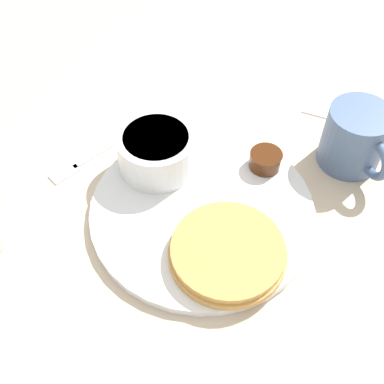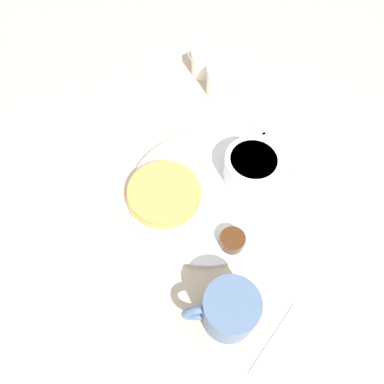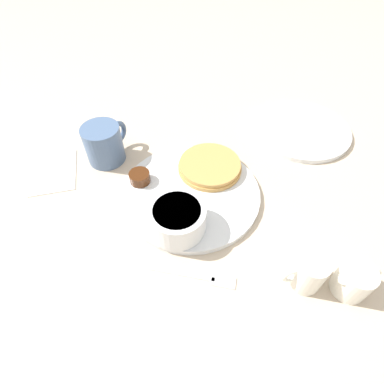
# 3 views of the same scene
# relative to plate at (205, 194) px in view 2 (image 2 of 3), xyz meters

# --- Properties ---
(ground_plane) EXTENTS (4.00, 4.00, 0.00)m
(ground_plane) POSITION_rel_plate_xyz_m (0.00, 0.00, -0.01)
(ground_plane) COLOR #C6B299
(plate) EXTENTS (0.28, 0.28, 0.01)m
(plate) POSITION_rel_plate_xyz_m (0.00, 0.00, 0.00)
(plate) COLOR white
(plate) RESTS_ON ground_plane
(pancake_stack) EXTENTS (0.14, 0.14, 0.02)m
(pancake_stack) POSITION_rel_plate_xyz_m (0.04, -0.06, 0.01)
(pancake_stack) COLOR tan
(pancake_stack) RESTS_ON plate
(bowl) EXTENTS (0.10, 0.10, 0.05)m
(bowl) POSITION_rel_plate_xyz_m (-0.07, 0.05, 0.03)
(bowl) COLOR white
(bowl) RESTS_ON plate
(syrup_cup) EXTENTS (0.04, 0.04, 0.02)m
(syrup_cup) POSITION_rel_plate_xyz_m (0.06, 0.09, 0.02)
(syrup_cup) COLOR #47230F
(syrup_cup) RESTS_ON plate
(butter_ramekin) EXTENTS (0.04, 0.04, 0.04)m
(butter_ramekin) POSITION_rel_plate_xyz_m (-0.08, 0.08, 0.02)
(butter_ramekin) COLOR white
(butter_ramekin) RESTS_ON plate
(coffee_mug) EXTENTS (0.09, 0.10, 0.09)m
(coffee_mug) POSITION_rel_plate_xyz_m (0.17, 0.14, 0.04)
(coffee_mug) COLOR slate
(coffee_mug) RESTS_ON ground_plane
(creamer_pitcher_near) EXTENTS (0.05, 0.08, 0.07)m
(creamer_pitcher_near) POSITION_rel_plate_xyz_m (-0.24, -0.10, 0.03)
(creamer_pitcher_near) COLOR white
(creamer_pitcher_near) RESTS_ON ground_plane
(creamer_pitcher_far) EXTENTS (0.05, 0.08, 0.06)m
(creamer_pitcher_far) POSITION_rel_plate_xyz_m (-0.28, -0.16, 0.02)
(creamer_pitcher_far) COLOR white
(creamer_pitcher_far) RESTS_ON ground_plane
(fork) EXTENTS (0.09, 0.13, 0.00)m
(fork) POSITION_rel_plate_xyz_m (-0.18, 0.05, -0.00)
(fork) COLOR silver
(fork) RESTS_ON ground_plane
(napkin) EXTENTS (0.14, 0.11, 0.00)m
(napkin) POSITION_rel_plate_xyz_m (0.17, 0.26, -0.00)
(napkin) COLOR white
(napkin) RESTS_ON ground_plane
(far_plate) EXTENTS (0.24, 0.24, 0.01)m
(far_plate) POSITION_rel_plate_xyz_m (0.10, -0.33, 0.00)
(far_plate) COLOR white
(far_plate) RESTS_ON ground_plane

